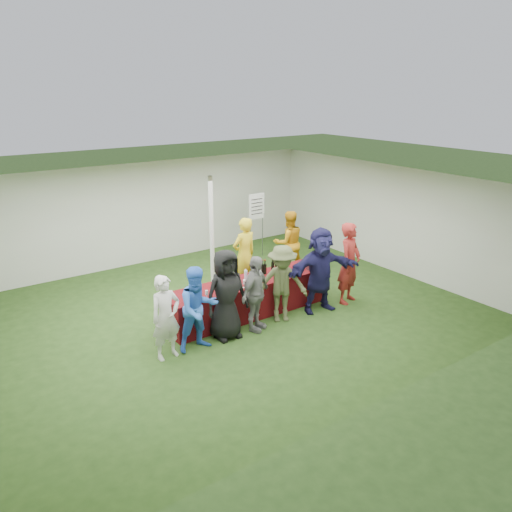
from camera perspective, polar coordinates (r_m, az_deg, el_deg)
ground at (r=10.61m, az=-3.94°, el=-6.62°), size 60.00×60.00×0.00m
tent at (r=11.33m, az=-5.08°, el=2.36°), size 10.00×10.00×10.00m
serving_table at (r=10.44m, az=-0.90°, el=-4.75°), size 3.60×0.80×0.75m
wine_bottles at (r=10.72m, az=1.77°, el=-1.24°), size 0.91×0.11×0.32m
wine_glasses at (r=9.84m, az=-2.12°, el=-3.20°), size 2.66×0.17×0.16m
water_bottle at (r=10.31m, az=-1.18°, el=-2.17°), size 0.07×0.07×0.23m
bar_towel at (r=11.16m, az=5.22°, el=-1.07°), size 0.25×0.18×0.03m
dump_bucket at (r=10.98m, az=6.36°, el=-1.04°), size 0.26×0.26×0.18m
wine_list_sign at (r=13.66m, az=0.07°, el=5.15°), size 0.50×0.03×1.80m
staff_pourer at (r=11.43m, az=-1.34°, el=0.12°), size 0.69×0.49×1.76m
staff_back at (r=12.58m, az=3.74°, el=1.53°), size 0.93×0.81×1.63m
customer_0 at (r=8.81m, az=-10.26°, el=-6.93°), size 0.60×0.43×1.53m
customer_1 at (r=8.99m, az=-6.61°, el=-6.03°), size 0.79×0.63×1.58m
customer_2 at (r=9.33m, az=-3.42°, el=-4.43°), size 0.86×0.57×1.75m
customer_3 at (r=9.62m, az=-0.07°, el=-4.35°), size 0.97×0.72×1.52m
customer_4 at (r=10.01m, az=2.98°, el=-3.19°), size 1.19×0.97×1.60m
customer_5 at (r=10.50m, az=7.35°, el=-1.59°), size 1.76×0.80×1.83m
customer_6 at (r=11.03m, az=10.63°, el=-0.81°), size 0.77×0.64×1.81m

